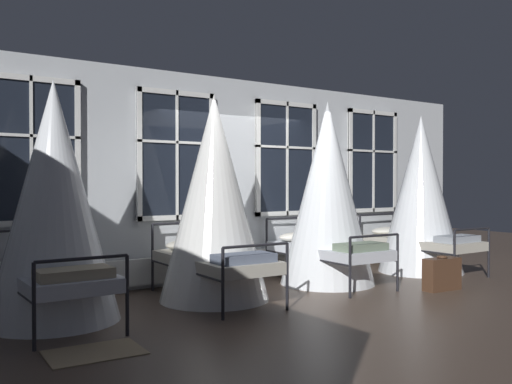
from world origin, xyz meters
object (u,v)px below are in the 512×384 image
at_px(cot_third, 327,196).
at_px(suitcase_dark, 442,274).
at_px(cot_first, 54,205).
at_px(cot_second, 214,201).
at_px(cot_fourth, 421,196).

distance_m(cot_third, suitcase_dark, 1.91).
bearing_deg(cot_first, cot_second, -90.49).
bearing_deg(cot_second, cot_first, 91.14).
xyz_separation_m(cot_second, cot_third, (1.93, 0.07, 0.04)).
relative_size(cot_first, suitcase_dark, 4.49).
xyz_separation_m(cot_third, suitcase_dark, (0.96, -1.26, -1.06)).
xyz_separation_m(cot_second, cot_fourth, (3.91, 0.02, 0.00)).
bearing_deg(cot_fourth, cot_third, 88.28).
height_order(cot_fourth, suitcase_dark, cot_fourth).
distance_m(cot_fourth, suitcase_dark, 1.89).
relative_size(cot_second, cot_third, 0.97).
height_order(cot_first, cot_fourth, cot_fourth).
relative_size(cot_first, cot_second, 0.99).
height_order(cot_first, cot_second, cot_second).
xyz_separation_m(cot_fourth, suitcase_dark, (-1.02, -1.22, -1.02)).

